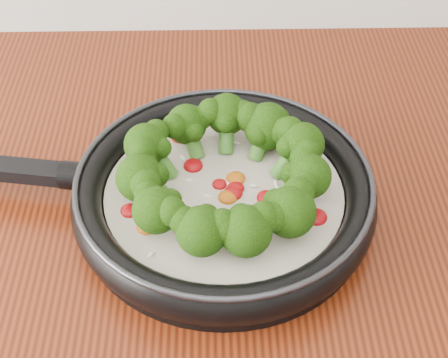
{
  "coord_description": "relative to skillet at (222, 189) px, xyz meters",
  "views": [
    {
      "loc": [
        -0.12,
        0.63,
        1.41
      ],
      "look_at": [
        -0.11,
        1.12,
        0.95
      ],
      "focal_mm": 53.24,
      "sensor_mm": 36.0,
      "label": 1
    }
  ],
  "objects": [
    {
      "name": "skillet",
      "position": [
        0.0,
        0.0,
        0.0
      ],
      "size": [
        0.51,
        0.36,
        0.09
      ],
      "color": "black",
      "rests_on": "counter"
    }
  ]
}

